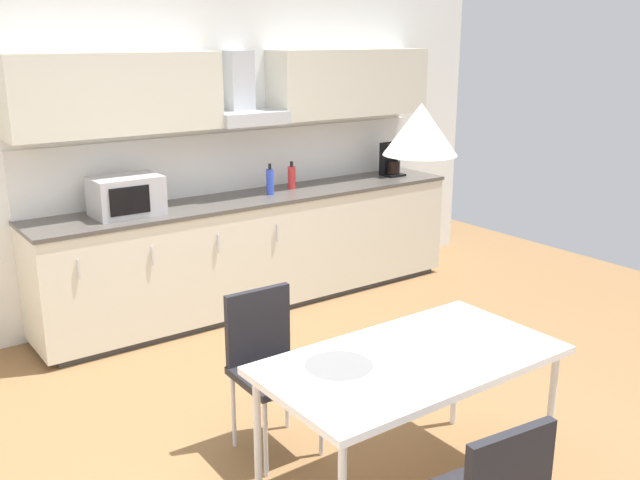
{
  "coord_description": "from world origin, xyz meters",
  "views": [
    {
      "loc": [
        -2.18,
        -2.69,
        2.16
      ],
      "look_at": [
        0.19,
        0.6,
        1.0
      ],
      "focal_mm": 40.0,
      "sensor_mm": 36.0,
      "label": 1
    }
  ],
  "objects": [
    {
      "name": "coffee_maker",
      "position": [
        2.15,
        2.19,
        1.07
      ],
      "size": [
        0.18,
        0.19,
        0.3
      ],
      "color": "black",
      "rests_on": "kitchen_counter"
    },
    {
      "name": "pendant_lamp",
      "position": [
        -0.06,
        -0.47,
        1.78
      ],
      "size": [
        0.32,
        0.32,
        0.22
      ],
      "primitive_type": "cone",
      "color": "silver"
    },
    {
      "name": "ground_plane",
      "position": [
        0.0,
        0.0,
        -0.01
      ],
      "size": [
        8.17,
        7.4,
        0.02
      ],
      "primitive_type": "cube",
      "color": "brown"
    },
    {
      "name": "chair_far_left",
      "position": [
        -0.38,
        0.29,
        0.53
      ],
      "size": [
        0.41,
        0.41,
        0.87
      ],
      "color": "black",
      "rests_on": "ground_plane"
    },
    {
      "name": "microwave",
      "position": [
        -0.39,
        2.17,
        1.06
      ],
      "size": [
        0.48,
        0.35,
        0.28
      ],
      "color": "#ADADB2",
      "rests_on": "kitchen_counter"
    },
    {
      "name": "backsplash_tile",
      "position": [
        0.69,
        2.45,
        1.17
      ],
      "size": [
        3.62,
        0.02,
        0.49
      ],
      "primitive_type": "cube",
      "color": "silver",
      "rests_on": "kitchen_counter"
    },
    {
      "name": "dining_table",
      "position": [
        -0.06,
        -0.47,
        0.68
      ],
      "size": [
        1.43,
        0.76,
        0.73
      ],
      "color": "white",
      "rests_on": "ground_plane"
    },
    {
      "name": "kitchen_counter",
      "position": [
        0.69,
        2.17,
        0.47
      ],
      "size": [
        3.64,
        0.62,
        0.92
      ],
      "color": "#333333",
      "rests_on": "ground_plane"
    },
    {
      "name": "wall_back",
      "position": [
        0.0,
        2.52,
        1.36
      ],
      "size": [
        6.54,
        0.1,
        2.72
      ],
      "primitive_type": "cube",
      "color": "white",
      "rests_on": "ground_plane"
    },
    {
      "name": "bottle_red",
      "position": [
        1.07,
        2.23,
        1.02
      ],
      "size": [
        0.07,
        0.07,
        0.23
      ],
      "color": "red",
      "rests_on": "kitchen_counter"
    },
    {
      "name": "bottle_blue",
      "position": [
        0.81,
        2.15,
        1.03
      ],
      "size": [
        0.06,
        0.06,
        0.25
      ],
      "color": "blue",
      "rests_on": "kitchen_counter"
    },
    {
      "name": "upper_wall_cabinets",
      "position": [
        0.69,
        2.3,
        1.76
      ],
      "size": [
        3.62,
        0.4,
        0.56
      ],
      "color": "beige"
    }
  ]
}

